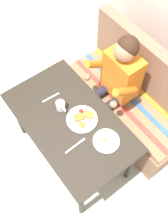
# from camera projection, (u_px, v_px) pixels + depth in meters

# --- Properties ---
(ground_plane) EXTENTS (8.00, 8.00, 0.00)m
(ground_plane) POSITION_uv_depth(u_px,v_px,m) (73.00, 152.00, 2.88)
(ground_plane) COLOR #B3B3A5
(table) EXTENTS (1.20, 0.70, 0.73)m
(table) POSITION_uv_depth(u_px,v_px,m) (70.00, 125.00, 2.32)
(table) COLOR #2B251E
(table) RESTS_ON ground
(couch) EXTENTS (1.44, 0.56, 1.00)m
(couch) POSITION_uv_depth(u_px,v_px,m) (130.00, 100.00, 2.83)
(couch) COLOR #82604A
(couch) RESTS_ON ground
(person) EXTENTS (0.45, 0.61, 1.21)m
(person) POSITION_uv_depth(u_px,v_px,m) (116.00, 80.00, 2.46)
(person) COLOR orange
(person) RESTS_ON ground
(plate_breakfast) EXTENTS (0.27, 0.27, 0.05)m
(plate_breakfast) POSITION_uv_depth(u_px,v_px,m) (82.00, 119.00, 2.24)
(plate_breakfast) COLOR white
(plate_breakfast) RESTS_ON table
(plate_eggs) EXTENTS (0.22, 0.22, 0.04)m
(plate_eggs) POSITION_uv_depth(u_px,v_px,m) (106.00, 141.00, 2.14)
(plate_eggs) COLOR white
(plate_eggs) RESTS_ON table
(coffee_mug) EXTENTS (0.12, 0.08, 0.09)m
(coffee_mug) POSITION_uv_depth(u_px,v_px,m) (61.00, 106.00, 2.27)
(coffee_mug) COLOR white
(coffee_mug) RESTS_ON table
(fork) EXTENTS (0.02, 0.17, 0.00)m
(fork) POSITION_uv_depth(u_px,v_px,m) (51.00, 98.00, 2.36)
(fork) COLOR silver
(fork) RESTS_ON table
(knife) EXTENTS (0.02, 0.20, 0.00)m
(knife) POSITION_uv_depth(u_px,v_px,m) (75.00, 146.00, 2.13)
(knife) COLOR silver
(knife) RESTS_ON table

